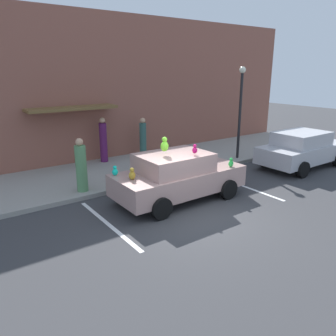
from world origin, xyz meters
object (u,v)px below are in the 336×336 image
(teddy_bear_on_sidewalk, at_px, (150,168))
(pedestrian_near_shopfront, at_px, (81,167))
(parked_sedan_behind, at_px, (302,149))
(street_lamp_post, at_px, (240,104))
(plush_covered_car, at_px, (177,176))
(pedestrian_by_lamp, at_px, (143,138))
(pedestrian_walking_past, at_px, (103,141))

(teddy_bear_on_sidewalk, distance_m, pedestrian_near_shopfront, 2.66)
(parked_sedan_behind, bearing_deg, teddy_bear_on_sidewalk, 160.85)
(street_lamp_post, bearing_deg, plush_covered_car, -157.05)
(teddy_bear_on_sidewalk, distance_m, street_lamp_post, 5.25)
(pedestrian_by_lamp, bearing_deg, parked_sedan_behind, -46.27)
(street_lamp_post, xyz_separation_m, pedestrian_near_shopfront, (-7.44, -0.02, -1.62))
(plush_covered_car, distance_m, pedestrian_by_lamp, 5.24)
(teddy_bear_on_sidewalk, height_order, pedestrian_near_shopfront, pedestrian_near_shopfront)
(plush_covered_car, bearing_deg, teddy_bear_on_sidewalk, 82.20)
(street_lamp_post, bearing_deg, pedestrian_by_lamp, 140.37)
(street_lamp_post, distance_m, pedestrian_by_lamp, 4.65)
(parked_sedan_behind, distance_m, pedestrian_by_lamp, 7.02)
(pedestrian_walking_past, bearing_deg, pedestrian_near_shopfront, -126.18)
(pedestrian_near_shopfront, relative_size, pedestrian_by_lamp, 0.99)
(plush_covered_car, xyz_separation_m, pedestrian_walking_past, (-0.16, 5.12, 0.27))
(plush_covered_car, bearing_deg, parked_sedan_behind, -1.13)
(street_lamp_post, distance_m, pedestrian_near_shopfront, 7.61)
(street_lamp_post, relative_size, pedestrian_walking_past, 2.08)
(parked_sedan_behind, bearing_deg, plush_covered_car, 178.87)
(parked_sedan_behind, bearing_deg, street_lamp_post, 123.11)
(pedestrian_near_shopfront, distance_m, pedestrian_by_lamp, 4.94)
(teddy_bear_on_sidewalk, relative_size, street_lamp_post, 0.20)
(pedestrian_walking_past, bearing_deg, teddy_bear_on_sidewalk, -81.73)
(street_lamp_post, relative_size, pedestrian_near_shopfront, 2.25)
(parked_sedan_behind, distance_m, pedestrian_near_shopfront, 9.22)
(plush_covered_car, bearing_deg, pedestrian_near_shopfront, 137.46)
(plush_covered_car, distance_m, pedestrian_near_shopfront, 3.17)
(plush_covered_car, height_order, pedestrian_by_lamp, plush_covered_car)
(pedestrian_by_lamp, bearing_deg, plush_covered_car, -109.40)
(teddy_bear_on_sidewalk, bearing_deg, pedestrian_by_lamp, 63.15)
(pedestrian_near_shopfront, xyz_separation_m, pedestrian_by_lamp, (4.08, 2.80, 0.02))
(parked_sedan_behind, relative_size, street_lamp_post, 1.06)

